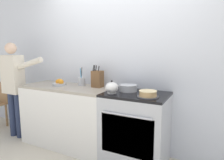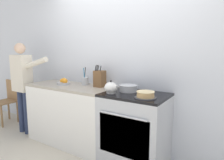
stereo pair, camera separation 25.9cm
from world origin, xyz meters
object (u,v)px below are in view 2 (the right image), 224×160
object	(u,v)px
layer_cake	(145,95)
fruit_bowl	(64,82)
tea_kettle	(111,88)
person_baker	(22,81)
stove_range	(135,129)
knife_block	(100,79)
mixing_bowl	(128,88)
dining_chair	(9,98)
utensil_crock	(85,81)

from	to	relation	value
layer_cake	fruit_bowl	bearing A→B (deg)	175.75
tea_kettle	person_baker	distance (m)	1.77
stove_range	fruit_bowl	size ratio (longest dim) A/B	4.51
tea_kettle	knife_block	size ratio (longest dim) A/B	0.62
stove_range	tea_kettle	distance (m)	0.61
stove_range	fruit_bowl	distance (m)	1.32
tea_kettle	layer_cake	bearing A→B (deg)	-0.26
fruit_bowl	stove_range	bearing A→B (deg)	0.89
mixing_bowl	dining_chair	world-z (taller)	mixing_bowl
knife_block	utensil_crock	distance (m)	0.29
mixing_bowl	utensil_crock	size ratio (longest dim) A/B	0.89
dining_chair	mixing_bowl	bearing A→B (deg)	7.32
layer_cake	utensil_crock	size ratio (longest dim) A/B	0.91
mixing_bowl	utensil_crock	xyz separation A→B (m)	(-0.79, 0.06, 0.02)
mixing_bowl	fruit_bowl	xyz separation A→B (m)	(-1.08, -0.10, -0.01)
person_baker	dining_chair	bearing A→B (deg)	167.47
mixing_bowl	dining_chair	distance (m)	2.69
stove_range	person_baker	xyz separation A→B (m)	(-2.05, -0.18, 0.47)
stove_range	layer_cake	world-z (taller)	layer_cake
utensil_crock	fruit_bowl	distance (m)	0.34
tea_kettle	mixing_bowl	bearing A→B (deg)	55.34
tea_kettle	person_baker	xyz separation A→B (m)	(-1.77, -0.06, -0.05)
knife_block	person_baker	bearing A→B (deg)	-167.01
dining_chair	person_baker	bearing A→B (deg)	-6.41
knife_block	dining_chair	xyz separation A→B (m)	(-2.14, -0.18, -0.55)
fruit_bowl	layer_cake	bearing A→B (deg)	-4.25
tea_kettle	fruit_bowl	bearing A→B (deg)	173.79
stove_range	fruit_bowl	bearing A→B (deg)	-179.11
layer_cake	dining_chair	bearing A→B (deg)	178.28
stove_range	tea_kettle	size ratio (longest dim) A/B	4.56
mixing_bowl	dining_chair	size ratio (longest dim) A/B	0.29
stove_range	mixing_bowl	bearing A→B (deg)	150.02
knife_block	person_baker	distance (m)	1.44
utensil_crock	person_baker	world-z (taller)	person_baker
layer_cake	person_baker	bearing A→B (deg)	-178.53
knife_block	dining_chair	distance (m)	2.21
fruit_bowl	dining_chair	world-z (taller)	fruit_bowl
layer_cake	person_baker	size ratio (longest dim) A/B	0.16
layer_cake	fruit_bowl	world-z (taller)	fruit_bowl
stove_range	dining_chair	distance (m)	2.78
stove_range	dining_chair	xyz separation A→B (m)	(-2.78, -0.03, 0.03)
mixing_bowl	person_baker	distance (m)	1.93
utensil_crock	person_baker	distance (m)	1.17
layer_cake	person_baker	distance (m)	2.24
tea_kettle	person_baker	bearing A→B (deg)	-178.07
stove_range	fruit_bowl	xyz separation A→B (m)	(-1.22, -0.02, 0.50)
knife_block	utensil_crock	size ratio (longest dim) A/B	1.18
dining_chair	stove_range	bearing A→B (deg)	5.57
knife_block	stove_range	bearing A→B (deg)	-12.38
stove_range	mixing_bowl	size ratio (longest dim) A/B	3.72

